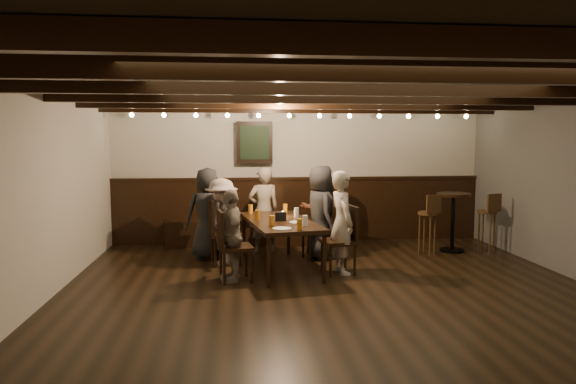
{
  "coord_description": "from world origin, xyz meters",
  "views": [
    {
      "loc": [
        -1.13,
        -5.49,
        1.83
      ],
      "look_at": [
        -0.43,
        1.3,
        1.11
      ],
      "focal_mm": 32.0,
      "sensor_mm": 36.0,
      "label": 1
    }
  ],
  "objects": [
    {
      "name": "condiment_caddy",
      "position": [
        -0.51,
        1.49,
        0.75
      ],
      "size": [
        0.15,
        0.1,
        0.12
      ],
      "primitive_type": "cube",
      "color": "black",
      "rests_on": "dining_table"
    },
    {
      "name": "chair_left_near",
      "position": [
        -1.31,
        1.87,
        0.29
      ],
      "size": [
        0.5,
        0.5,
        0.95
      ],
      "rotation": [
        0.0,
        0.0,
        -1.41
      ],
      "color": "black",
      "rests_on": "floor"
    },
    {
      "name": "bar_stool_left",
      "position": [
        1.85,
        2.16,
        0.36
      ],
      "size": [
        0.32,
        0.34,
        0.96
      ],
      "rotation": [
        0.0,
        0.0,
        0.29
      ],
      "color": "#3E2913",
      "rests_on": "floor"
    },
    {
      "name": "candle",
      "position": [
        -0.45,
        1.86,
        0.71
      ],
      "size": [
        0.05,
        0.05,
        0.05
      ],
      "primitive_type": "cylinder",
      "color": "beige",
      "rests_on": "dining_table"
    },
    {
      "name": "pint_a",
      "position": [
        -0.91,
        2.19,
        0.76
      ],
      "size": [
        0.07,
        0.07,
        0.14
      ],
      "primitive_type": "cylinder",
      "color": "#BF7219",
      "rests_on": "dining_table"
    },
    {
      "name": "person_left_near",
      "position": [
        -1.34,
        1.87,
        0.63
      ],
      "size": [
        0.59,
        0.88,
        1.26
      ],
      "primitive_type": "imported",
      "rotation": [
        0.0,
        0.0,
        -1.41
      ],
      "color": "gray",
      "rests_on": "floor"
    },
    {
      "name": "plate_far",
      "position": [
        -0.3,
        1.28,
        0.7
      ],
      "size": [
        0.24,
        0.24,
        0.01
      ],
      "primitive_type": "cylinder",
      "color": "white",
      "rests_on": "dining_table"
    },
    {
      "name": "pint_e",
      "position": [
        -0.67,
        1.06,
        0.76
      ],
      "size": [
        0.07,
        0.07,
        0.14
      ],
      "primitive_type": "cylinder",
      "color": "#BF7219",
      "rests_on": "dining_table"
    },
    {
      "name": "pint_g",
      "position": [
        -0.35,
        0.76,
        0.76
      ],
      "size": [
        0.07,
        0.07,
        0.14
      ],
      "primitive_type": "cylinder",
      "color": "#BF7219",
      "rests_on": "dining_table"
    },
    {
      "name": "person_right_near",
      "position": [
        0.15,
        2.11,
        0.71
      ],
      "size": [
        0.56,
        0.76,
        1.42
      ],
      "primitive_type": "imported",
      "rotation": [
        0.0,
        0.0,
        1.73
      ],
      "color": "#252528",
      "rests_on": "floor"
    },
    {
      "name": "person_bench_centre",
      "position": [
        -0.69,
        2.58,
        0.69
      ],
      "size": [
        0.55,
        0.4,
        1.37
      ],
      "primitive_type": "imported",
      "rotation": [
        0.0,
        0.0,
        3.3
      ],
      "color": "slate",
      "rests_on": "floor"
    },
    {
      "name": "high_top_table",
      "position": [
        2.35,
        2.37,
        0.62
      ],
      "size": [
        0.53,
        0.53,
        0.95
      ],
      "color": "black",
      "rests_on": "floor"
    },
    {
      "name": "chair_right_near",
      "position": [
        0.12,
        2.1,
        0.29
      ],
      "size": [
        0.49,
        0.49,
        0.94
      ],
      "rotation": [
        0.0,
        0.0,
        1.73
      ],
      "color": "black",
      "rests_on": "floor"
    },
    {
      "name": "pint_b",
      "position": [
        -0.38,
        2.22,
        0.76
      ],
      "size": [
        0.07,
        0.07,
        0.14
      ],
      "primitive_type": "cylinder",
      "color": "#BF7219",
      "rests_on": "dining_table"
    },
    {
      "name": "pint_c",
      "position": [
        -0.83,
        1.59,
        0.76
      ],
      "size": [
        0.07,
        0.07,
        0.14
      ],
      "primitive_type": "cylinder",
      "color": "#BF7219",
      "rests_on": "dining_table"
    },
    {
      "name": "pint_d",
      "position": [
        -0.26,
        1.79,
        0.76
      ],
      "size": [
        0.07,
        0.07,
        0.14
      ],
      "primitive_type": "cylinder",
      "color": "silver",
      "rests_on": "dining_table"
    },
    {
      "name": "person_right_far",
      "position": [
        0.29,
        1.22,
        0.7
      ],
      "size": [
        0.41,
        0.55,
        1.39
      ],
      "primitive_type": "imported",
      "rotation": [
        0.0,
        0.0,
        1.73
      ],
      "color": "#B4A898",
      "rests_on": "floor"
    },
    {
      "name": "room",
      "position": [
        -0.29,
        2.21,
        1.07
      ],
      "size": [
        7.0,
        7.0,
        7.0
      ],
      "color": "black",
      "rests_on": "ground"
    },
    {
      "name": "pint_f",
      "position": [
        -0.24,
        1.03,
        0.76
      ],
      "size": [
        0.07,
        0.07,
        0.14
      ],
      "primitive_type": "cylinder",
      "color": "silver",
      "rests_on": "dining_table"
    },
    {
      "name": "person_bench_left",
      "position": [
        -1.56,
        2.29,
        0.69
      ],
      "size": [
        0.74,
        0.54,
        1.39
      ],
      "primitive_type": "imported",
      "rotation": [
        0.0,
        0.0,
        3.3
      ],
      "color": "black",
      "rests_on": "floor"
    },
    {
      "name": "chair_right_far",
      "position": [
        0.26,
        1.21,
        0.28
      ],
      "size": [
        0.48,
        0.48,
        0.92
      ],
      "rotation": [
        0.0,
        0.0,
        1.73
      ],
      "color": "black",
      "rests_on": "floor"
    },
    {
      "name": "bar_stool_right",
      "position": [
        2.85,
        2.21,
        0.36
      ],
      "size": [
        0.32,
        0.34,
        0.96
      ],
      "rotation": [
        0.0,
        0.0,
        0.28
      ],
      "color": "#3E2913",
      "rests_on": "floor"
    },
    {
      "name": "plate_near",
      "position": [
        -0.56,
        0.83,
        0.7
      ],
      "size": [
        0.24,
        0.24,
        0.01
      ],
      "primitive_type": "cylinder",
      "color": "white",
      "rests_on": "dining_table"
    },
    {
      "name": "person_bench_right",
      "position": [
        0.22,
        2.57,
        0.69
      ],
      "size": [
        0.75,
        0.63,
        1.39
      ],
      "primitive_type": "imported",
      "rotation": [
        0.0,
        0.0,
        3.3
      ],
      "color": "#53271C",
      "rests_on": "floor"
    },
    {
      "name": "dining_table",
      "position": [
        -0.52,
        1.54,
        0.63
      ],
      "size": [
        1.11,
        1.95,
        0.69
      ],
      "rotation": [
        0.0,
        0.0,
        0.16
      ],
      "color": "black",
      "rests_on": "floor"
    },
    {
      "name": "chair_left_far",
      "position": [
        -1.16,
        0.98,
        0.28
      ],
      "size": [
        0.48,
        0.48,
        0.91
      ],
      "rotation": [
        0.0,
        0.0,
        -1.41
      ],
      "color": "black",
      "rests_on": "floor"
    },
    {
      "name": "person_left_far",
      "position": [
        -1.19,
        0.98,
        0.59
      ],
      "size": [
        0.4,
        0.73,
        1.19
      ],
      "primitive_type": "imported",
      "rotation": [
        0.0,
        0.0,
        -1.41
      ],
      "color": "gray",
      "rests_on": "floor"
    }
  ]
}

